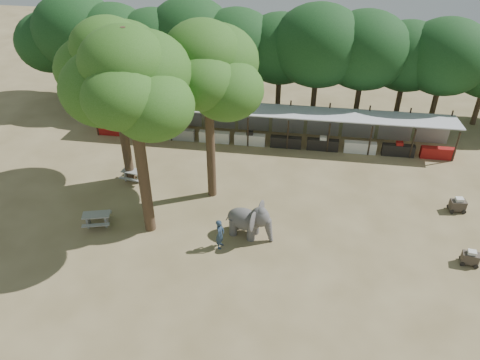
# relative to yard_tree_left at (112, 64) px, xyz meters

# --- Properties ---
(ground) EXTENTS (100.00, 100.00, 0.00)m
(ground) POSITION_rel_yard_tree_left_xyz_m (9.13, -7.19, -8.20)
(ground) COLOR brown
(ground) RESTS_ON ground
(vendor_stalls) EXTENTS (28.00, 2.99, 2.80)m
(vendor_stalls) POSITION_rel_yard_tree_left_xyz_m (9.13, 6.65, -7.02)
(vendor_stalls) COLOR #ACAEB5
(vendor_stalls) RESTS_ON ground
(yard_tree_left) EXTENTS (7.10, 6.90, 11.02)m
(yard_tree_left) POSITION_rel_yard_tree_left_xyz_m (0.00, 0.00, 0.00)
(yard_tree_left) COLOR #332316
(yard_tree_left) RESTS_ON ground
(yard_tree_center) EXTENTS (7.10, 6.90, 12.04)m
(yard_tree_center) POSITION_rel_yard_tree_left_xyz_m (3.00, -5.00, 1.01)
(yard_tree_center) COLOR #332316
(yard_tree_center) RESTS_ON ground
(yard_tree_back) EXTENTS (7.10, 6.90, 11.36)m
(yard_tree_back) POSITION_rel_yard_tree_left_xyz_m (6.00, -1.00, 0.34)
(yard_tree_back) COLOR #332316
(yard_tree_back) RESTS_ON ground
(backdrop_trees) EXTENTS (46.46, 5.95, 8.33)m
(backdrop_trees) POSITION_rel_yard_tree_left_xyz_m (9.13, 11.81, -2.69)
(backdrop_trees) COLOR #332316
(backdrop_trees) RESTS_ON ground
(elephant) EXTENTS (3.00, 2.20, 2.23)m
(elephant) POSITION_rel_yard_tree_left_xyz_m (9.10, -4.91, -7.09)
(elephant) COLOR #464343
(elephant) RESTS_ON ground
(handler) EXTENTS (0.55, 0.74, 1.90)m
(handler) POSITION_rel_yard_tree_left_xyz_m (7.59, -6.17, -7.25)
(handler) COLOR #26384C
(handler) RESTS_ON ground
(picnic_table_near) EXTENTS (1.94, 1.82, 0.81)m
(picnic_table_near) POSITION_rel_yard_tree_left_xyz_m (-0.14, -5.33, -7.67)
(picnic_table_near) COLOR gray
(picnic_table_near) RESTS_ON ground
(picnic_table_far) EXTENTS (1.73, 1.61, 0.76)m
(picnic_table_far) POSITION_rel_yard_tree_left_xyz_m (0.43, -0.35, -7.70)
(picnic_table_far) COLOR gray
(picnic_table_far) RESTS_ON ground
(cart_front) EXTENTS (1.03, 0.75, 0.93)m
(cart_front) POSITION_rel_yard_tree_left_xyz_m (21.31, -5.55, -7.74)
(cart_front) COLOR #332A22
(cart_front) RESTS_ON ground
(cart_back) EXTENTS (1.09, 0.78, 1.00)m
(cart_back) POSITION_rel_yard_tree_left_xyz_m (21.74, -0.71, -7.71)
(cart_back) COLOR #332A22
(cart_back) RESTS_ON ground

